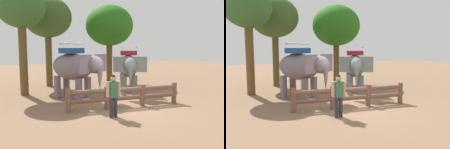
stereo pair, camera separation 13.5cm
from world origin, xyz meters
The scene contains 8 objects.
ground_plane centered at (0.00, 0.00, 0.00)m, with size 60.00×60.00×0.00m, color #846349.
log_fence centered at (0.00, 0.11, 0.60)m, with size 5.57×0.73×1.05m.
elephant_near_left centered at (-1.67, 2.75, 1.71)m, with size 2.86×3.54×3.04m.
elephant_center centered at (1.76, 3.08, 1.59)m, with size 2.52×3.36×2.84m.
tourist_woman_in_black centered at (-1.18, -1.13, 1.01)m, with size 0.62×0.34×1.75m.
tree_far_left centered at (2.34, 7.30, 4.40)m, with size 3.62×3.62×5.98m.
tree_back_center centered at (-2.18, 7.75, 4.83)m, with size 3.35×3.35×6.32m.
tree_far_right centered at (-4.08, 5.15, 4.91)m, with size 2.73×2.73×6.22m.
Camera 2 is at (-4.98, -9.76, 2.87)m, focal length 38.40 mm.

